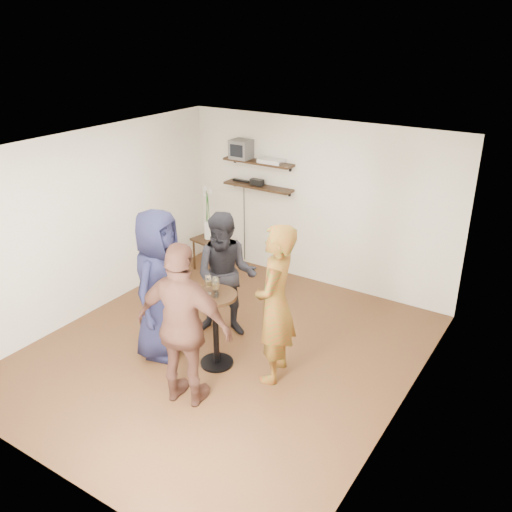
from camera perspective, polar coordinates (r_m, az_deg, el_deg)
The scene contains 18 objects.
room at distance 6.43m, azimuth -3.63°, elevation -0.33°, with size 4.58×5.08×2.68m.
shelf_upper at distance 8.65m, azimuth 0.24°, elevation 9.86°, with size 1.20×0.25×0.04m, color black.
shelf_lower at distance 8.76m, azimuth 0.24°, elevation 7.32°, with size 1.20×0.25×0.04m, color black.
crt_monitor at distance 8.78m, azimuth -1.52°, elevation 11.18°, with size 0.32×0.30×0.30m, color #59595B.
dvd_deck at distance 8.51m, azimuth 1.67°, elevation 9.96°, with size 0.40×0.24×0.06m, color silver.
radio at distance 8.75m, azimuth 0.10°, elevation 7.77°, with size 0.22×0.10×0.10m, color black.
power_strip at distance 8.98m, azimuth -1.61°, elevation 7.95°, with size 0.30×0.05×0.03m, color black.
side_table at distance 9.15m, azimuth -4.98°, elevation 1.36°, with size 0.54×0.54×0.55m.
vase_lilies at distance 9.01m, azimuth -5.08°, elevation 3.69°, with size 0.19×0.20×0.97m.
drinks_table at distance 6.51m, azimuth -4.29°, elevation -6.73°, with size 0.53×0.53×0.97m.
wine_glass_fl at distance 6.30m, azimuth -5.03°, elevation -2.73°, with size 0.07×0.07×0.22m.
wine_glass_fr at distance 6.22m, azimuth -4.29°, elevation -3.10°, with size 0.07×0.07×0.22m.
wine_glass_bl at distance 6.34m, azimuth -4.33°, elevation -2.75°, with size 0.06×0.06×0.19m.
wine_glass_br at distance 6.29m, azimuth -4.18°, elevation -2.90°, with size 0.07×0.07×0.20m.
person_plaid at distance 6.14m, azimuth 2.03°, elevation -5.10°, with size 0.70×0.46×1.91m, color #A62513.
person_dark at distance 7.04m, azimuth -3.21°, elevation -2.10°, with size 0.83×0.65×1.71m, color black.
person_navy at distance 6.67m, azimuth -10.13°, elevation -2.99°, with size 0.94×0.61×1.92m, color #161733.
person_brown at distance 5.79m, azimuth -7.60°, elevation -7.38°, with size 1.10×0.46×1.88m, color #4F2D22.
Camera 1 is at (3.51, -4.72, 3.90)m, focal length 38.00 mm.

